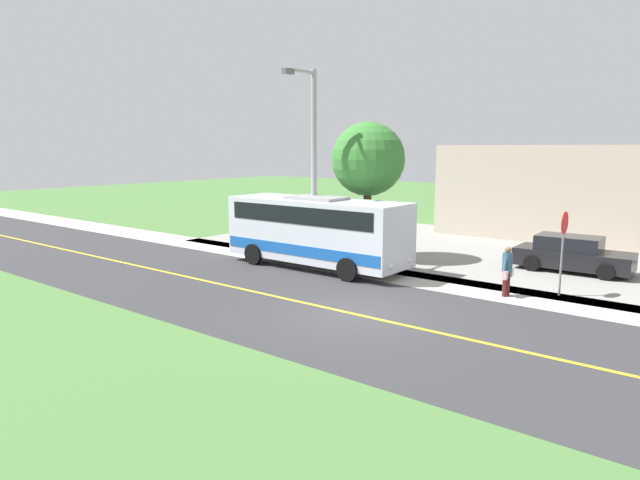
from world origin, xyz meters
name	(u,v)px	position (x,y,z in m)	size (l,w,h in m)	color
ground_plane	(355,314)	(0.00, 0.00, 0.00)	(120.00, 120.00, 0.00)	#477238
road_surface	(355,314)	(0.00, 0.00, 0.00)	(8.00, 100.00, 0.01)	#333335
sidewalk	(434,282)	(-5.20, 0.00, 0.00)	(2.40, 100.00, 0.01)	#B2ADA3
parking_lot_surface	(570,262)	(-12.40, 3.00, 0.00)	(14.00, 36.00, 0.01)	gray
road_centre_line	(355,314)	(0.00, 0.00, 0.01)	(0.16, 100.00, 0.00)	gold
shuttle_bus_front	(317,229)	(-4.54, -5.09, 1.64)	(2.73, 8.12, 2.98)	silver
pedestrian_with_bags	(507,269)	(-4.92, 2.82, 0.92)	(0.72, 0.34, 1.71)	#4C1919
stop_sign	(563,239)	(-6.10, 4.24, 1.96)	(0.76, 0.07, 2.88)	slate
street_light_pole	(312,159)	(-4.88, -5.60, 4.49)	(1.97, 0.24, 8.15)	#9E9EA3
parked_car_near	(572,255)	(-10.35, 3.54, 0.69)	(2.11, 4.45, 1.45)	black
tree_curbside	(368,160)	(-7.40, -4.47, 4.44)	(3.26, 3.26, 6.11)	#4C3826
commercial_building	(618,191)	(-21.40, 3.04, 2.56)	(10.00, 17.42, 5.12)	#B7A893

